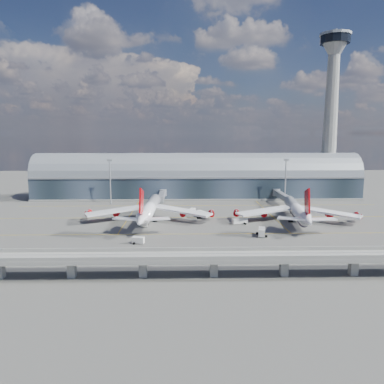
{
  "coord_description": "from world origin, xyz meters",
  "views": [
    {
      "loc": [
        -8.53,
        -156.11,
        40.11
      ],
      "look_at": [
        -4.66,
        10.0,
        14.0
      ],
      "focal_mm": 35.0,
      "sensor_mm": 36.0,
      "label": 1
    }
  ],
  "objects_px": {
    "service_truck_3": "(262,232)",
    "floodlight_mast_right": "(286,180)",
    "airliner_left": "(149,209)",
    "service_truck_4": "(192,211)",
    "service_truck_2": "(240,221)",
    "service_truck_1": "(138,240)",
    "cargo_train_1": "(165,253)",
    "cargo_train_0": "(228,252)",
    "control_tower": "(331,115)",
    "airliner_right": "(297,211)",
    "service_truck_0": "(145,223)",
    "floodlight_mast_left": "(110,181)",
    "service_truck_5": "(202,214)"
  },
  "relations": [
    {
      "from": "service_truck_3",
      "to": "floodlight_mast_right",
      "type": "bearing_deg",
      "value": 80.29
    },
    {
      "from": "airliner_left",
      "to": "service_truck_4",
      "type": "height_order",
      "value": "airliner_left"
    },
    {
      "from": "service_truck_2",
      "to": "service_truck_1",
      "type": "bearing_deg",
      "value": 107.05
    },
    {
      "from": "cargo_train_1",
      "to": "service_truck_1",
      "type": "bearing_deg",
      "value": 55.44
    },
    {
      "from": "floodlight_mast_right",
      "to": "cargo_train_0",
      "type": "distance_m",
      "value": 101.61
    },
    {
      "from": "airliner_left",
      "to": "service_truck_2",
      "type": "relative_size",
      "value": 8.81
    },
    {
      "from": "cargo_train_1",
      "to": "floodlight_mast_right",
      "type": "bearing_deg",
      "value": -15.38
    },
    {
      "from": "floodlight_mast_right",
      "to": "control_tower",
      "type": "bearing_deg",
      "value": 38.66
    },
    {
      "from": "airliner_right",
      "to": "service_truck_4",
      "type": "bearing_deg",
      "value": 168.04
    },
    {
      "from": "service_truck_2",
      "to": "cargo_train_0",
      "type": "height_order",
      "value": "service_truck_2"
    },
    {
      "from": "cargo_train_1",
      "to": "service_truck_0",
      "type": "bearing_deg",
      "value": 34.11
    },
    {
      "from": "service_truck_3",
      "to": "cargo_train_0",
      "type": "bearing_deg",
      "value": -113.4
    },
    {
      "from": "cargo_train_0",
      "to": "cargo_train_1",
      "type": "xyz_separation_m",
      "value": [
        -21.13,
        -1.33,
        0.07
      ]
    },
    {
      "from": "floodlight_mast_right",
      "to": "cargo_train_1",
      "type": "distance_m",
      "value": 113.4
    },
    {
      "from": "service_truck_0",
      "to": "service_truck_4",
      "type": "bearing_deg",
      "value": 43.59
    },
    {
      "from": "control_tower",
      "to": "floodlight_mast_right",
      "type": "distance_m",
      "value": 58.76
    },
    {
      "from": "cargo_train_1",
      "to": "floodlight_mast_left",
      "type": "bearing_deg",
      "value": 40.62
    },
    {
      "from": "control_tower",
      "to": "service_truck_1",
      "type": "bearing_deg",
      "value": -136.16
    },
    {
      "from": "airliner_right",
      "to": "service_truck_2",
      "type": "relative_size",
      "value": 8.41
    },
    {
      "from": "airliner_left",
      "to": "service_truck_1",
      "type": "distance_m",
      "value": 36.37
    },
    {
      "from": "floodlight_mast_left",
      "to": "service_truck_2",
      "type": "distance_m",
      "value": 83.28
    },
    {
      "from": "airliner_right",
      "to": "service_truck_1",
      "type": "distance_m",
      "value": 76.58
    },
    {
      "from": "airliner_right",
      "to": "service_truck_0",
      "type": "xyz_separation_m",
      "value": [
        -68.87,
        -6.96,
        -3.66
      ]
    },
    {
      "from": "floodlight_mast_right",
      "to": "service_truck_4",
      "type": "distance_m",
      "value": 61.97
    },
    {
      "from": "floodlight_mast_right",
      "to": "service_truck_2",
      "type": "bearing_deg",
      "value": -124.57
    },
    {
      "from": "airliner_left",
      "to": "cargo_train_0",
      "type": "relative_size",
      "value": 7.92
    },
    {
      "from": "service_truck_0",
      "to": "service_truck_4",
      "type": "xyz_separation_m",
      "value": [
        21.11,
        23.72,
        0.06
      ]
    },
    {
      "from": "control_tower",
      "to": "service_truck_5",
      "type": "height_order",
      "value": "control_tower"
    },
    {
      "from": "control_tower",
      "to": "cargo_train_1",
      "type": "bearing_deg",
      "value": -129.7
    },
    {
      "from": "airliner_left",
      "to": "service_truck_3",
      "type": "xyz_separation_m",
      "value": [
        46.73,
        -26.86,
        -3.95
      ]
    },
    {
      "from": "floodlight_mast_left",
      "to": "floodlight_mast_right",
      "type": "relative_size",
      "value": 1.0
    },
    {
      "from": "service_truck_2",
      "to": "service_truck_0",
      "type": "bearing_deg",
      "value": 75.63
    },
    {
      "from": "cargo_train_0",
      "to": "service_truck_0",
      "type": "bearing_deg",
      "value": 26.39
    },
    {
      "from": "airliner_left",
      "to": "cargo_train_1",
      "type": "distance_m",
      "value": 51.63
    },
    {
      "from": "service_truck_4",
      "to": "airliner_right",
      "type": "bearing_deg",
      "value": 0.88
    },
    {
      "from": "airliner_left",
      "to": "service_truck_4",
      "type": "distance_m",
      "value": 25.04
    },
    {
      "from": "airliner_right",
      "to": "cargo_train_1",
      "type": "height_order",
      "value": "airliner_right"
    },
    {
      "from": "control_tower",
      "to": "airliner_right",
      "type": "distance_m",
      "value": 95.39
    },
    {
      "from": "airliner_right",
      "to": "service_truck_3",
      "type": "bearing_deg",
      "value": -123.58
    },
    {
      "from": "control_tower",
      "to": "floodlight_mast_right",
      "type": "xyz_separation_m",
      "value": [
        -35.0,
        -28.0,
        -38.0
      ]
    },
    {
      "from": "service_truck_1",
      "to": "floodlight_mast_left",
      "type": "bearing_deg",
      "value": 31.3
    },
    {
      "from": "control_tower",
      "to": "cargo_train_1",
      "type": "distance_m",
      "value": 164.23
    },
    {
      "from": "floodlight_mast_left",
      "to": "floodlight_mast_right",
      "type": "height_order",
      "value": "same"
    },
    {
      "from": "cargo_train_1",
      "to": "service_truck_2",
      "type": "bearing_deg",
      "value": -15.95
    },
    {
      "from": "cargo_train_0",
      "to": "airliner_left",
      "type": "bearing_deg",
      "value": 19.82
    },
    {
      "from": "floodlight_mast_right",
      "to": "service_truck_5",
      "type": "xyz_separation_m",
      "value": [
        -49.77,
        -35.72,
        -12.02
      ]
    },
    {
      "from": "floodlight_mast_left",
      "to": "service_truck_4",
      "type": "bearing_deg",
      "value": -30.89
    },
    {
      "from": "control_tower",
      "to": "service_truck_3",
      "type": "height_order",
      "value": "control_tower"
    },
    {
      "from": "control_tower",
      "to": "service_truck_0",
      "type": "xyz_separation_m",
      "value": [
        -110.34,
        -79.1,
        -50.3
      ]
    },
    {
      "from": "floodlight_mast_right",
      "to": "service_truck_1",
      "type": "relative_size",
      "value": 5.53
    }
  ]
}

